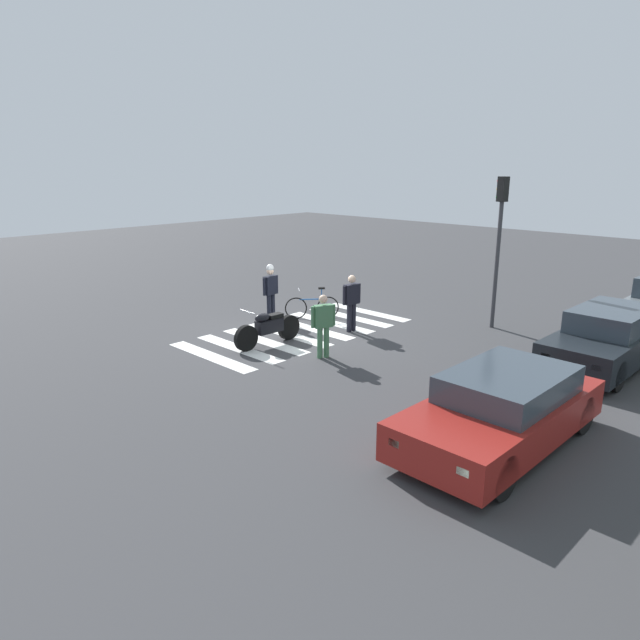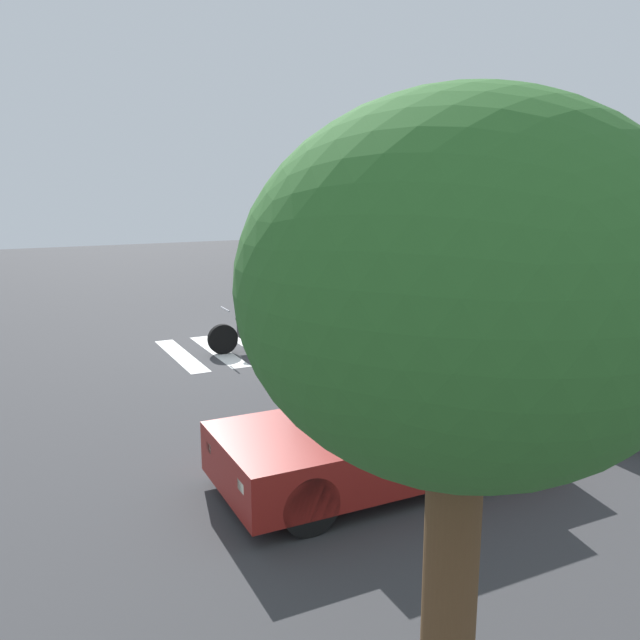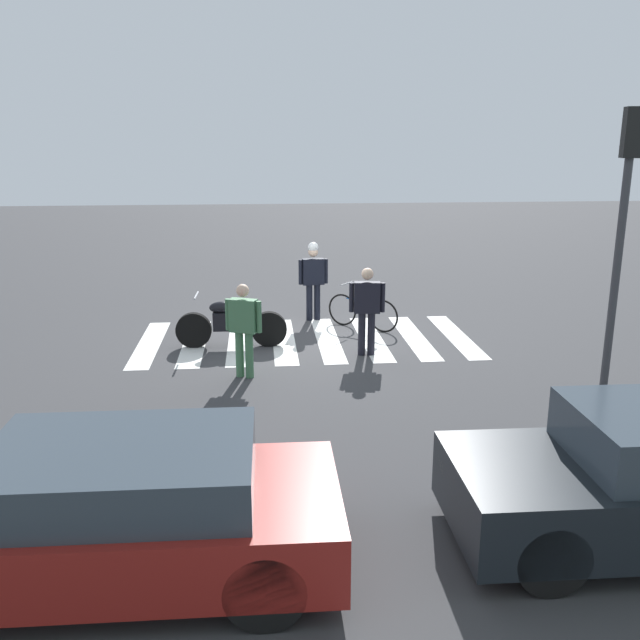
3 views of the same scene
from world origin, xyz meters
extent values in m
plane|color=#38383A|center=(0.00, 0.00, 0.00)|extent=(60.00, 60.00, 0.00)
cylinder|color=black|center=(2.23, 0.30, 0.35)|extent=(0.70, 0.16, 0.70)
cylinder|color=black|center=(0.75, 0.35, 0.35)|extent=(0.70, 0.16, 0.70)
cube|color=black|center=(1.44, 0.33, 0.53)|extent=(0.81, 0.31, 0.36)
ellipsoid|color=black|center=(1.67, 0.32, 0.80)|extent=(0.49, 0.26, 0.24)
cube|color=black|center=(1.24, 0.33, 0.77)|extent=(0.45, 0.25, 0.12)
cylinder|color=#A5A5AD|center=(2.15, 0.30, 1.05)|extent=(0.06, 0.62, 0.04)
torus|color=black|center=(-0.88, -1.07, 0.35)|extent=(0.57, 0.47, 0.71)
torus|color=black|center=(-1.68, -0.43, 0.35)|extent=(0.57, 0.47, 0.71)
cylinder|color=#1E4C8C|center=(-1.28, -0.75, 0.63)|extent=(0.65, 0.53, 0.04)
cylinder|color=#1E4C8C|center=(-1.52, -0.55, 0.80)|extent=(0.04, 0.04, 0.34)
cube|color=black|center=(-1.52, -0.55, 0.98)|extent=(0.22, 0.20, 0.06)
cylinder|color=#99999E|center=(-0.96, -1.00, 0.95)|extent=(0.31, 0.38, 0.03)
cylinder|color=black|center=(-1.17, 1.09, 0.41)|extent=(0.14, 0.14, 0.83)
cylinder|color=black|center=(-0.99, 1.07, 0.41)|extent=(0.14, 0.14, 0.83)
cube|color=black|center=(-1.08, 1.08, 1.12)|extent=(0.50, 0.25, 0.59)
sphere|color=beige|center=(-1.08, 1.08, 1.57)|extent=(0.22, 0.22, 0.22)
cylinder|color=black|center=(-1.37, 1.12, 1.12)|extent=(0.09, 0.09, 0.56)
cylinder|color=black|center=(-0.79, 1.05, 1.12)|extent=(0.09, 0.09, 0.56)
cylinder|color=black|center=(-0.20, -1.57, 0.41)|extent=(0.14, 0.14, 0.82)
cylinder|color=black|center=(-0.37, -1.59, 0.41)|extent=(0.14, 0.14, 0.82)
cube|color=black|center=(-0.28, -1.58, 1.12)|extent=(0.50, 0.26, 0.58)
sphere|color=beige|center=(-0.28, -1.58, 1.56)|extent=(0.22, 0.22, 0.22)
cylinder|color=black|center=(0.00, -1.54, 1.12)|extent=(0.09, 0.09, 0.55)
cylinder|color=black|center=(-0.57, -1.62, 1.12)|extent=(0.09, 0.09, 0.55)
sphere|color=white|center=(-0.28, -1.58, 1.66)|extent=(0.23, 0.23, 0.23)
cylinder|color=#3F724C|center=(1.12, 2.16, 0.40)|extent=(0.14, 0.14, 0.81)
cylinder|color=#3F724C|center=(1.29, 2.09, 0.40)|extent=(0.14, 0.14, 0.81)
cube|color=#3F724C|center=(1.20, 2.13, 1.09)|extent=(0.51, 0.36, 0.57)
sphere|color=beige|center=(1.20, 2.13, 1.53)|extent=(0.22, 0.22, 0.22)
cylinder|color=#3F724C|center=(0.94, 2.24, 1.09)|extent=(0.09, 0.09, 0.54)
cylinder|color=#3F724C|center=(1.47, 2.02, 1.09)|extent=(0.09, 0.09, 0.54)
cube|color=silver|center=(-3.15, 0.00, 0.00)|extent=(0.45, 3.26, 0.01)
cube|color=silver|center=(-2.25, 0.00, 0.00)|extent=(0.45, 3.26, 0.01)
cube|color=silver|center=(-1.35, 0.00, 0.00)|extent=(0.45, 3.26, 0.01)
cube|color=silver|center=(-0.45, 0.00, 0.00)|extent=(0.45, 3.26, 0.01)
cube|color=silver|center=(0.45, 0.00, 0.00)|extent=(0.45, 3.26, 0.01)
cube|color=silver|center=(1.35, 0.00, 0.00)|extent=(0.45, 3.26, 0.01)
cube|color=silver|center=(2.25, 0.00, 0.00)|extent=(0.45, 3.26, 0.01)
cube|color=silver|center=(3.15, 0.00, 0.00)|extent=(0.45, 3.26, 0.01)
cylinder|color=black|center=(-1.63, 8.21, 0.35)|extent=(0.70, 0.23, 0.70)
cylinder|color=black|center=(-1.65, 6.72, 0.35)|extent=(0.70, 0.23, 0.70)
cube|color=#F2EDCC|center=(-0.97, 8.00, 0.65)|extent=(0.08, 0.20, 0.12)
cube|color=#F2EDCC|center=(-0.99, 6.91, 0.65)|extent=(0.08, 0.20, 0.12)
cylinder|color=black|center=(3.96, 8.38, 0.35)|extent=(0.71, 0.23, 0.71)
cylinder|color=black|center=(3.93, 6.71, 0.35)|extent=(0.71, 0.23, 0.71)
cylinder|color=black|center=(0.94, 8.42, 0.35)|extent=(0.71, 0.23, 0.71)
cylinder|color=black|center=(0.92, 6.75, 0.35)|extent=(0.71, 0.23, 0.71)
cube|color=maroon|center=(2.44, 7.57, 0.52)|extent=(4.47, 1.95, 0.65)
cube|color=#333D47|center=(2.21, 7.57, 1.08)|extent=(2.42, 1.70, 0.47)
cube|color=#F2EDCC|center=(4.62, 8.14, 0.62)|extent=(0.08, 0.20, 0.12)
cube|color=#F2EDCC|center=(4.61, 6.93, 0.62)|extent=(0.08, 0.20, 0.12)
cylinder|color=#38383D|center=(-4.36, 3.86, 1.86)|extent=(0.12, 0.12, 3.73)
cube|color=black|center=(-4.36, 3.86, 4.08)|extent=(0.29, 0.29, 0.70)
sphere|color=red|center=(-4.39, 3.73, 4.31)|extent=(0.16, 0.16, 0.16)
sphere|color=orange|center=(-4.39, 3.73, 4.08)|extent=(0.16, 0.16, 0.16)
sphere|color=green|center=(-4.39, 3.73, 3.85)|extent=(0.16, 0.16, 0.16)
cylinder|color=brown|center=(4.61, 11.66, 1.19)|extent=(0.33, 0.33, 2.38)
ellipsoid|color=#2D6628|center=(4.61, 11.66, 3.31)|extent=(2.48, 2.48, 2.11)
camera|label=1|loc=(11.16, 11.67, 4.79)|focal=32.05mm
camera|label=2|loc=(6.88, 14.41, 3.85)|focal=36.53mm
camera|label=3|loc=(0.93, 13.37, 4.00)|focal=38.34mm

